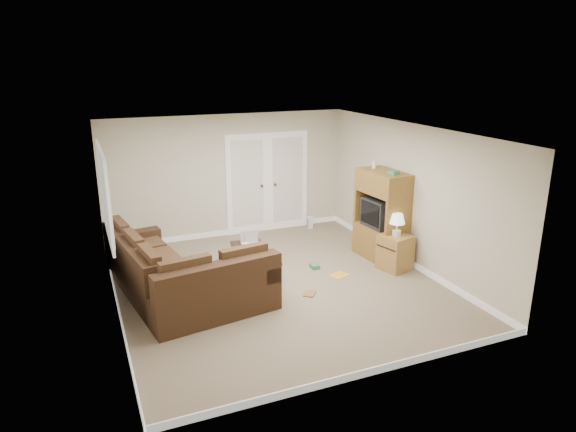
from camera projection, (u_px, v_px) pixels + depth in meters
name	position (u px, v px, depth m)	size (l,w,h in m)	color
floor	(278.00, 285.00, 8.38)	(5.50, 5.50, 0.00)	gray
ceiling	(277.00, 132.00, 7.65)	(5.00, 5.50, 0.02)	white
wall_left	(110.00, 232.00, 7.09)	(0.02, 5.50, 2.50)	beige
wall_right	(411.00, 196.00, 8.94)	(0.02, 5.50, 2.50)	beige
wall_back	(228.00, 176.00, 10.44)	(5.00, 0.02, 2.50)	beige
wall_front	(370.00, 279.00, 5.59)	(5.00, 0.02, 2.50)	beige
baseboards	(278.00, 282.00, 8.37)	(5.00, 5.50, 0.10)	white
french_doors	(268.00, 183.00, 10.78)	(1.80, 0.05, 2.13)	white
window_left	(105.00, 194.00, 7.90)	(0.05, 1.92, 1.42)	white
sectional_sofa	(176.00, 278.00, 7.81)	(2.31, 2.96, 0.88)	#3A2516
coffee_table	(251.00, 261.00, 8.74)	(0.70, 1.15, 0.74)	black
tv_armoire	(382.00, 215.00, 9.31)	(0.64, 1.06, 1.75)	olive
side_cabinet	(395.00, 249.00, 8.92)	(0.58, 0.58, 1.01)	#A4783C
space_heater	(310.00, 222.00, 11.14)	(0.11, 0.09, 0.27)	white
floor_magazine	(339.00, 275.00, 8.76)	(0.31, 0.24, 0.01)	gold
floor_greenbox	(315.00, 266.00, 9.04)	(0.13, 0.18, 0.07)	#387C4C
floor_book	(305.00, 293.00, 8.08)	(0.16, 0.22, 0.02)	brown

